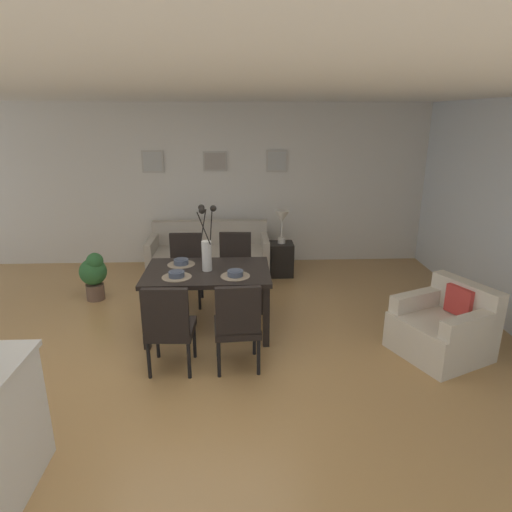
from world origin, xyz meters
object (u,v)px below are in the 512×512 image
bowl_near_left (176,274)px  table_lamp (282,219)px  dining_table (208,278)px  sofa (210,257)px  dining_chair_near_left (169,324)px  dining_chair_far_left (238,322)px  potted_plant (94,274)px  dining_chair_near_right (186,265)px  framed_picture_right (277,161)px  dining_chair_far_right (235,264)px  bowl_far_left (235,273)px  side_table (281,259)px  centerpiece_vase (207,246)px  armchair (444,328)px  framed_picture_left (153,162)px  framed_picture_center (215,161)px

bowl_near_left → table_lamp: table_lamp is taller
dining_table → sofa: bearing=92.9°
dining_chair_near_left → dining_chair_far_left: bearing=0.9°
dining_chair_near_left → potted_plant: 2.23m
dining_chair_near_right → framed_picture_right: (1.34, 1.68, 1.18)m
dining_chair_far_right → bowl_far_left: size_ratio=5.41×
dining_chair_near_left → side_table: 3.01m
dining_chair_far_right → centerpiece_vase: 1.04m
bowl_near_left → potted_plant: bearing=137.5°
armchair → potted_plant: size_ratio=1.58×
bowl_far_left → armchair: bearing=-11.0°
dining_table → armchair: size_ratio=1.33×
framed_picture_left → framed_picture_center: framed_picture_left is taller
dining_chair_far_right → framed_picture_right: (0.69, 1.67, 1.18)m
bowl_near_left → framed_picture_left: size_ratio=0.49×
dining_chair_near_left → centerpiece_vase: 1.06m
framed_picture_left → potted_plant: bearing=-111.0°
bowl_far_left → sofa: (-0.41, 2.10, -0.50)m
centerpiece_vase → sofa: 2.03m
dining_chair_near_right → centerpiece_vase: size_ratio=1.25×
sofa → dining_table: bearing=-87.1°
dining_chair_near_right → side_table: size_ratio=1.77×
centerpiece_vase → framed_picture_right: (0.99, 2.52, 0.67)m
table_lamp → potted_plant: size_ratio=0.76×
dining_chair_far_left → framed_picture_left: 3.82m
dining_chair_near_right → dining_chair_far_right: size_ratio=1.00×
dining_table → dining_chair_near_left: size_ratio=1.52×
bowl_far_left → framed_picture_center: bearing=96.6°
dining_chair_far_right → armchair: size_ratio=0.87×
dining_chair_near_right → table_lamp: size_ratio=1.80×
centerpiece_vase → framed_picture_left: framed_picture_left is taller
sofa → table_lamp: size_ratio=3.58×
dining_chair_near_left → framed_picture_right: size_ratio=2.66×
dining_chair_far_right → side_table: size_ratio=1.77×
dining_chair_near_right → dining_chair_far_right: bearing=1.2°
dining_chair_far_right → framed_picture_left: size_ratio=2.63×
dining_chair_near_left → sofa: 2.78m
dining_table → framed_picture_right: (0.99, 2.52, 1.04)m
dining_table → framed_picture_center: framed_picture_center is taller
side_table → framed_picture_left: (-2.01, 0.71, 1.44)m
dining_chair_near_right → potted_plant: dining_chair_near_right is taller
dining_chair_far_left → sofa: bearing=98.9°
side_table → framed_picture_center: (-1.02, 0.71, 1.44)m
side_table → sofa: bearing=176.2°
dining_chair_far_right → armchair: bearing=-34.4°
dining_chair_near_right → framed_picture_center: size_ratio=2.41×
dining_chair_near_right → bowl_near_left: bearing=-88.5°
framed_picture_center → dining_chair_far_right: bearing=-79.6°
framed_picture_left → framed_picture_center: bearing=0.0°
centerpiece_vase → bowl_near_left: bearing=-146.3°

